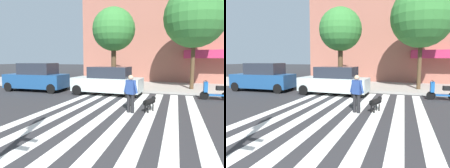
% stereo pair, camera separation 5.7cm
% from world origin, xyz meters
% --- Properties ---
extents(ground_plane, '(160.00, 160.00, 0.00)m').
position_xyz_m(ground_plane, '(0.00, 6.43, 0.00)').
color(ground_plane, '#2B2B2D').
extents(sidewalk_far, '(80.00, 6.00, 0.15)m').
position_xyz_m(sidewalk_far, '(0.00, 15.85, 0.07)').
color(sidewalk_far, '#9B978F').
rests_on(sidewalk_far, ground_plane).
extents(crosswalk_stripes, '(6.75, 12.25, 0.01)m').
position_xyz_m(crosswalk_stripes, '(0.04, 6.43, 0.00)').
color(crosswalk_stripes, silver).
rests_on(crosswalk_stripes, ground_plane).
extents(parked_car_near_curb, '(4.52, 2.05, 2.04)m').
position_xyz_m(parked_car_near_curb, '(-7.39, 11.48, 0.97)').
color(parked_car_near_curb, navy).
rests_on(parked_car_near_curb, ground_plane).
extents(parked_car_behind_first, '(4.56, 2.02, 1.83)m').
position_xyz_m(parked_car_behind_first, '(-1.88, 11.48, 0.89)').
color(parked_car_behind_first, '#B1C1BF').
rests_on(parked_car_behind_first, ground_plane).
extents(parked_scooter, '(1.63, 0.50, 1.11)m').
position_xyz_m(parked_scooter, '(4.52, 11.58, 0.48)').
color(parked_scooter, black).
rests_on(parked_scooter, ground_plane).
extents(street_tree_nearest, '(3.21, 3.21, 5.98)m').
position_xyz_m(street_tree_nearest, '(-2.19, 13.77, 4.49)').
color(street_tree_nearest, '#4C3823').
rests_on(street_tree_nearest, sidewalk_far).
extents(street_tree_middle, '(4.34, 4.34, 7.30)m').
position_xyz_m(street_tree_middle, '(3.47, 14.75, 5.27)').
color(street_tree_middle, '#4C3823').
rests_on(street_tree_middle, sidewalk_far).
extents(pedestrian_dog_walker, '(0.69, 0.36, 1.64)m').
position_xyz_m(pedestrian_dog_walker, '(0.53, 7.39, 0.93)').
color(pedestrian_dog_walker, black).
rests_on(pedestrian_dog_walker, ground_plane).
extents(dog_on_leash, '(0.51, 1.05, 0.65)m').
position_xyz_m(dog_on_leash, '(1.30, 7.84, 0.44)').
color(dog_on_leash, black).
rests_on(dog_on_leash, ground_plane).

